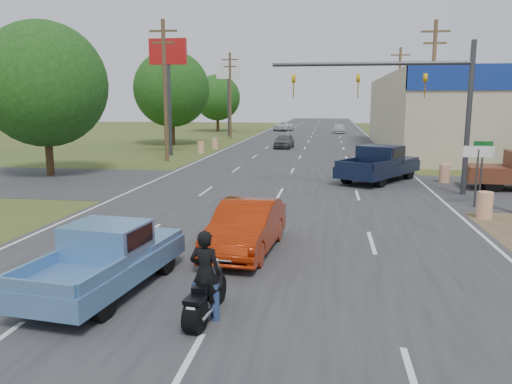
% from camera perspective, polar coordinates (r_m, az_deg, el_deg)
% --- Properties ---
extents(ground, '(200.00, 200.00, 0.00)m').
position_cam_1_polar(ground, '(8.58, -8.33, -19.60)').
color(ground, '#3A491D').
rests_on(ground, ground).
extents(main_road, '(15.00, 180.00, 0.02)m').
position_cam_1_polar(main_road, '(47.36, 5.60, 5.01)').
color(main_road, '#2D2D30').
rests_on(main_road, ground).
extents(cross_road, '(120.00, 10.00, 0.02)m').
position_cam_1_polar(cross_road, '(25.56, 3.20, 0.64)').
color(cross_road, '#2D2D30').
rests_on(cross_road, ground).
extents(utility_pole_2, '(2.00, 0.28, 10.00)m').
position_cam_1_polar(utility_pole_2, '(38.82, 19.49, 11.20)').
color(utility_pole_2, '#4C3823').
rests_on(utility_pole_2, ground).
extents(utility_pole_3, '(2.00, 0.28, 10.00)m').
position_cam_1_polar(utility_pole_3, '(56.59, 15.99, 10.89)').
color(utility_pole_3, '#4C3823').
rests_on(utility_pole_3, ground).
extents(utility_pole_5, '(2.00, 0.28, 10.00)m').
position_cam_1_polar(utility_pole_5, '(37.03, -10.37, 11.69)').
color(utility_pole_5, '#4C3823').
rests_on(utility_pole_5, ground).
extents(utility_pole_6, '(2.00, 0.28, 10.00)m').
position_cam_1_polar(utility_pole_6, '(60.27, -2.97, 11.20)').
color(utility_pole_6, '#4C3823').
rests_on(utility_pole_6, ground).
extents(tree_0, '(7.14, 7.14, 8.84)m').
position_cam_1_polar(tree_0, '(31.61, -23.04, 11.24)').
color(tree_0, '#422D19').
rests_on(tree_0, ground).
extents(tree_1, '(7.56, 7.56, 9.36)m').
position_cam_1_polar(tree_1, '(51.58, -9.64, 11.53)').
color(tree_1, '#422D19').
rests_on(tree_1, ground).
extents(tree_2, '(6.72, 6.72, 8.32)m').
position_cam_1_polar(tree_2, '(74.94, -4.43, 10.70)').
color(tree_2, '#422D19').
rests_on(tree_2, ground).
extents(tree_4, '(9.24, 9.24, 11.44)m').
position_cam_1_polar(tree_4, '(100.12, -27.05, 10.57)').
color(tree_4, '#422D19').
rests_on(tree_4, ground).
extents(tree_5, '(7.98, 7.98, 9.88)m').
position_cam_1_polar(tree_5, '(105.84, 23.92, 10.22)').
color(tree_5, '#422D19').
rests_on(tree_5, ground).
extents(tree_6, '(8.82, 8.82, 10.92)m').
position_cam_1_polar(tree_6, '(107.10, -9.39, 11.27)').
color(tree_6, '#422D19').
rests_on(tree_6, ground).
extents(barrel_0, '(0.56, 0.56, 1.00)m').
position_cam_1_polar(barrel_0, '(20.32, 24.67, -1.38)').
color(barrel_0, orange).
rests_on(barrel_0, ground).
extents(barrel_1, '(0.56, 0.56, 1.00)m').
position_cam_1_polar(barrel_1, '(28.54, 20.74, 1.99)').
color(barrel_1, orange).
rests_on(barrel_1, ground).
extents(barrel_2, '(0.56, 0.56, 1.00)m').
position_cam_1_polar(barrel_2, '(42.65, -6.31, 5.09)').
color(barrel_2, orange).
rests_on(barrel_2, ground).
extents(barrel_3, '(0.56, 0.56, 1.00)m').
position_cam_1_polar(barrel_3, '(46.45, -4.71, 5.53)').
color(barrel_3, orange).
rests_on(barrel_3, ground).
extents(pole_sign_left_near, '(3.00, 0.35, 9.20)m').
position_cam_1_polar(pole_sign_left_near, '(41.23, -9.99, 14.11)').
color(pole_sign_left_near, '#3F3F44').
rests_on(pole_sign_left_near, ground).
extents(pole_sign_left_far, '(3.00, 0.35, 9.20)m').
position_cam_1_polar(pole_sign_left_far, '(64.45, -3.17, 12.78)').
color(pole_sign_left_far, '#3F3F44').
rests_on(pole_sign_left_far, ground).
extents(lane_sign, '(1.20, 0.08, 2.52)m').
position_cam_1_polar(lane_sign, '(22.07, 24.01, 3.21)').
color(lane_sign, '#3F3F44').
rests_on(lane_sign, ground).
extents(street_name_sign, '(0.80, 0.08, 2.61)m').
position_cam_1_polar(street_name_sign, '(23.70, 24.39, 2.89)').
color(street_name_sign, '#3F3F44').
rests_on(street_name_sign, ground).
extents(signal_mast, '(9.12, 0.40, 7.00)m').
position_cam_1_polar(signal_mast, '(24.39, 17.12, 11.06)').
color(signal_mast, '#3F3F44').
rests_on(signal_mast, ground).
extents(red_convertible, '(1.92, 4.53, 1.45)m').
position_cam_1_polar(red_convertible, '(14.27, -1.15, -4.09)').
color(red_convertible, '#972206').
rests_on(red_convertible, ground).
extents(motorcycle, '(0.64, 2.03, 1.03)m').
position_cam_1_polar(motorcycle, '(10.03, -5.86, -12.05)').
color(motorcycle, black).
rests_on(motorcycle, ground).
extents(rider, '(0.67, 0.48, 1.73)m').
position_cam_1_polar(rider, '(9.93, -5.81, -9.78)').
color(rider, black).
rests_on(rider, ground).
extents(blue_pickup, '(2.38, 4.90, 1.56)m').
position_cam_1_polar(blue_pickup, '(11.95, -16.51, -7.05)').
color(blue_pickup, black).
rests_on(blue_pickup, ground).
extents(navy_pickup, '(4.98, 6.19, 1.95)m').
position_cam_1_polar(navy_pickup, '(28.01, 14.00, 3.20)').
color(navy_pickup, black).
rests_on(navy_pickup, ground).
extents(distant_car_grey, '(1.87, 4.04, 1.34)m').
position_cam_1_polar(distant_car_grey, '(47.25, 3.25, 5.83)').
color(distant_car_grey, '#505054').
rests_on(distant_car_grey, ground).
extents(distant_car_silver, '(1.75, 4.22, 1.22)m').
position_cam_1_polar(distant_car_silver, '(71.78, 9.46, 7.15)').
color(distant_car_silver, silver).
rests_on(distant_car_silver, ground).
extents(distant_car_white, '(3.08, 5.32, 1.39)m').
position_cam_1_polar(distant_car_white, '(76.51, 3.23, 7.52)').
color(distant_car_white, white).
rests_on(distant_car_white, ground).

